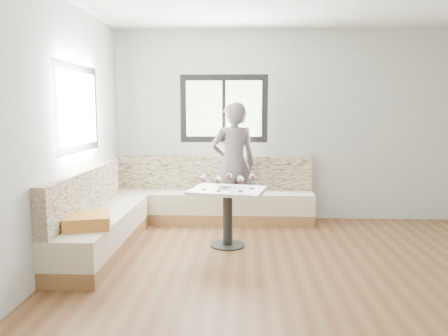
# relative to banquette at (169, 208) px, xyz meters

# --- Properties ---
(room) EXTENTS (5.01, 5.01, 2.81)m
(room) POSITION_rel_banquette_xyz_m (1.51, -1.54, 1.08)
(room) COLOR brown
(room) RESTS_ON ground
(banquette) EXTENTS (2.90, 2.80, 0.95)m
(banquette) POSITION_rel_banquette_xyz_m (0.00, 0.00, 0.00)
(banquette) COLOR brown
(banquette) RESTS_ON ground
(table) EXTENTS (0.98, 0.84, 0.70)m
(table) POSITION_rel_banquette_xyz_m (0.80, -0.53, 0.19)
(table) COLOR black
(table) RESTS_ON ground
(person) EXTENTS (0.72, 0.56, 1.74)m
(person) POSITION_rel_banquette_xyz_m (0.85, 0.46, 0.54)
(person) COLOR #584F52
(person) RESTS_ON ground
(olive_ramekin) EXTENTS (0.11, 0.11, 0.04)m
(olive_ramekin) POSITION_rel_banquette_xyz_m (0.74, -0.50, 0.39)
(olive_ramekin) COLOR white
(olive_ramekin) RESTS_ON table
(wine_glass_a) EXTENTS (0.08, 0.08, 0.19)m
(wine_glass_a) POSITION_rel_banquette_xyz_m (0.52, -0.60, 0.50)
(wine_glass_a) COLOR white
(wine_glass_a) RESTS_ON table
(wine_glass_b) EXTENTS (0.08, 0.08, 0.19)m
(wine_glass_b) POSITION_rel_banquette_xyz_m (0.70, -0.69, 0.50)
(wine_glass_b) COLOR white
(wine_glass_b) RESTS_ON table
(wine_glass_c) EXTENTS (0.08, 0.08, 0.19)m
(wine_glass_c) POSITION_rel_banquette_xyz_m (0.95, -0.68, 0.50)
(wine_glass_c) COLOR white
(wine_glass_c) RESTS_ON table
(wine_glass_d) EXTENTS (0.08, 0.08, 0.19)m
(wine_glass_d) POSITION_rel_banquette_xyz_m (0.81, -0.43, 0.50)
(wine_glass_d) COLOR white
(wine_glass_d) RESTS_ON table
(wine_glass_e) EXTENTS (0.08, 0.08, 0.19)m
(wine_glass_e) POSITION_rel_banquette_xyz_m (1.09, -0.51, 0.50)
(wine_glass_e) COLOR white
(wine_glass_e) RESTS_ON table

